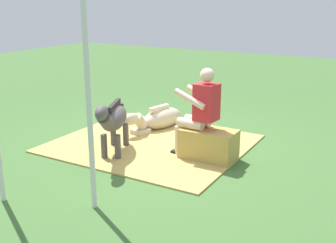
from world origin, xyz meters
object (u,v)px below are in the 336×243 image
object	(u,v)px
hay_bale	(209,145)
tent_pole_left	(89,105)
pony_standing	(113,120)
pony_lying	(158,119)
person_seated	(199,109)

from	to	relation	value
hay_bale	tent_pole_left	size ratio (longest dim) A/B	0.33
pony_standing	pony_lying	bearing A→B (deg)	-86.40
pony_lying	person_seated	bearing A→B (deg)	144.29
hay_bale	pony_standing	distance (m)	1.43
person_seated	pony_standing	xyz separation A→B (m)	(1.13, 0.54, -0.18)
person_seated	pony_lying	xyz separation A→B (m)	(1.22, -0.88, -0.54)
person_seated	tent_pole_left	world-z (taller)	tent_pole_left
hay_bale	pony_lying	world-z (taller)	hay_bale
tent_pole_left	hay_bale	bearing A→B (deg)	-104.35
pony_standing	pony_lying	world-z (taller)	pony_standing
pony_standing	pony_lying	distance (m)	1.46
person_seated	pony_lying	bearing A→B (deg)	-35.71
person_seated	pony_standing	size ratio (longest dim) A/B	1.05
hay_bale	pony_standing	xyz separation A→B (m)	(1.29, 0.53, 0.32)
tent_pole_left	pony_standing	bearing A→B (deg)	-60.77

